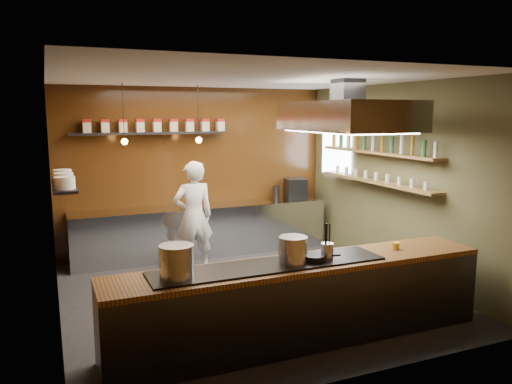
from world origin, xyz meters
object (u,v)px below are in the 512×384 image
stockpot_large (177,262)px  stockpot_small (293,250)px  extractor_hood (347,116)px  espresso_machine (296,188)px  chef (193,216)px

stockpot_large → stockpot_small: bearing=-0.0°
stockpot_large → stockpot_small: 1.27m
extractor_hood → stockpot_small: 2.39m
espresso_machine → chef: (-2.30, -0.86, -0.20)m
stockpot_small → espresso_machine: 4.39m
stockpot_large → espresso_machine: 5.11m
stockpot_large → stockpot_small: (1.27, -0.00, -0.02)m
espresso_machine → chef: chef is taller
stockpot_large → espresso_machine: espresso_machine is taller
stockpot_small → extractor_hood: bearing=40.8°
extractor_hood → chef: 2.94m
extractor_hood → stockpot_small: bearing=-139.2°
espresso_machine → extractor_hood: bearing=-92.4°
chef → espresso_machine: bearing=-161.6°
extractor_hood → stockpot_large: (-2.72, -1.25, -1.40)m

